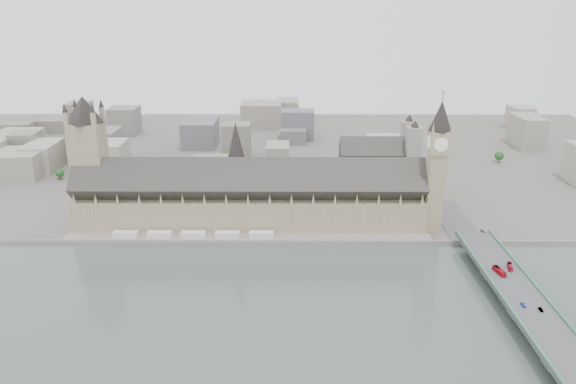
{
  "coord_description": "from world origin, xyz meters",
  "views": [
    {
      "loc": [
        30.75,
        -384.67,
        170.43
      ],
      "look_at": [
        29.36,
        22.17,
        26.84
      ],
      "focal_mm": 35.0,
      "sensor_mm": 36.0,
      "label": 1
    }
  ],
  "objects_px": {
    "red_bus_north": "(499,271)",
    "car_silver": "(541,309)",
    "red_bus_south": "(510,266)",
    "palace_of_westminster": "(250,198)",
    "elizabeth_tower": "(437,158)",
    "victoria_tower": "(89,155)",
    "car_blue": "(523,305)",
    "car_approach": "(483,231)",
    "westminster_abbey": "(380,167)",
    "westminster_bridge": "(509,288)"
  },
  "relations": [
    {
      "from": "palace_of_westminster",
      "to": "westminster_abbey",
      "type": "distance_m",
      "value": 134.09
    },
    {
      "from": "westminster_bridge",
      "to": "red_bus_south",
      "type": "height_order",
      "value": "red_bus_south"
    },
    {
      "from": "victoria_tower",
      "to": "car_silver",
      "type": "relative_size",
      "value": 24.69
    },
    {
      "from": "red_bus_south",
      "to": "car_silver",
      "type": "relative_size",
      "value": 2.5
    },
    {
      "from": "car_silver",
      "to": "westminster_abbey",
      "type": "bearing_deg",
      "value": 103.08
    },
    {
      "from": "victoria_tower",
      "to": "car_approach",
      "type": "distance_m",
      "value": 297.0
    },
    {
      "from": "red_bus_north",
      "to": "car_blue",
      "type": "height_order",
      "value": "red_bus_north"
    },
    {
      "from": "red_bus_north",
      "to": "car_silver",
      "type": "relative_size",
      "value": 2.98
    },
    {
      "from": "red_bus_south",
      "to": "car_silver",
      "type": "height_order",
      "value": "red_bus_south"
    },
    {
      "from": "red_bus_south",
      "to": "car_silver",
      "type": "bearing_deg",
      "value": -78.05
    },
    {
      "from": "westminster_abbey",
      "to": "car_approach",
      "type": "bearing_deg",
      "value": -62.48
    },
    {
      "from": "victoria_tower",
      "to": "car_silver",
      "type": "xyz_separation_m",
      "value": [
        287.51,
        -147.73,
        -44.29
      ]
    },
    {
      "from": "westminster_bridge",
      "to": "car_blue",
      "type": "bearing_deg",
      "value": -97.79
    },
    {
      "from": "car_blue",
      "to": "car_silver",
      "type": "relative_size",
      "value": 1.14
    },
    {
      "from": "victoria_tower",
      "to": "westminster_bridge",
      "type": "height_order",
      "value": "victoria_tower"
    },
    {
      "from": "palace_of_westminster",
      "to": "car_approach",
      "type": "height_order",
      "value": "palace_of_westminster"
    },
    {
      "from": "elizabeth_tower",
      "to": "car_approach",
      "type": "distance_m",
      "value": 61.15
    },
    {
      "from": "elizabeth_tower",
      "to": "red_bus_south",
      "type": "xyz_separation_m",
      "value": [
        29.02,
        -80.77,
        -46.43
      ]
    },
    {
      "from": "westminster_bridge",
      "to": "car_approach",
      "type": "distance_m",
      "value": 72.18
    },
    {
      "from": "red_bus_north",
      "to": "red_bus_south",
      "type": "relative_size",
      "value": 1.2
    },
    {
      "from": "red_bus_south",
      "to": "elizabeth_tower",
      "type": "bearing_deg",
      "value": 123.47
    },
    {
      "from": "car_silver",
      "to": "car_approach",
      "type": "bearing_deg",
      "value": 87.23
    },
    {
      "from": "elizabeth_tower",
      "to": "westminster_abbey",
      "type": "bearing_deg",
      "value": 107.29
    },
    {
      "from": "red_bus_south",
      "to": "car_approach",
      "type": "distance_m",
      "value": 56.94
    },
    {
      "from": "red_bus_north",
      "to": "car_blue",
      "type": "bearing_deg",
      "value": -100.8
    },
    {
      "from": "westminster_abbey",
      "to": "car_approach",
      "type": "distance_m",
      "value": 125.8
    },
    {
      "from": "victoria_tower",
      "to": "car_approach",
      "type": "bearing_deg",
      "value": -8.19
    },
    {
      "from": "palace_of_westminster",
      "to": "car_silver",
      "type": "bearing_deg",
      "value": -40.51
    },
    {
      "from": "victoria_tower",
      "to": "red_bus_north",
      "type": "height_order",
      "value": "victoria_tower"
    },
    {
      "from": "westminster_bridge",
      "to": "car_silver",
      "type": "xyz_separation_m",
      "value": [
        3.51,
        -34.23,
        5.79
      ]
    },
    {
      "from": "victoria_tower",
      "to": "red_bus_north",
      "type": "bearing_deg",
      "value": -20.62
    },
    {
      "from": "westminster_abbey",
      "to": "car_blue",
      "type": "height_order",
      "value": "westminster_abbey"
    },
    {
      "from": "car_blue",
      "to": "car_approach",
      "type": "distance_m",
      "value": 101.84
    },
    {
      "from": "westminster_bridge",
      "to": "car_approach",
      "type": "height_order",
      "value": "car_approach"
    },
    {
      "from": "elizabeth_tower",
      "to": "red_bus_south",
      "type": "distance_m",
      "value": 97.58
    },
    {
      "from": "palace_of_westminster",
      "to": "westminster_abbey",
      "type": "height_order",
      "value": "westminster_abbey"
    },
    {
      "from": "red_bus_north",
      "to": "car_blue",
      "type": "relative_size",
      "value": 2.62
    },
    {
      "from": "victoria_tower",
      "to": "elizabeth_tower",
      "type": "bearing_deg",
      "value": -3.96
    },
    {
      "from": "westminster_bridge",
      "to": "car_approach",
      "type": "xyz_separation_m",
      "value": [
        6.68,
        71.64,
        5.75
      ]
    },
    {
      "from": "red_bus_south",
      "to": "car_blue",
      "type": "relative_size",
      "value": 2.19
    },
    {
      "from": "westminster_abbey",
      "to": "car_silver",
      "type": "height_order",
      "value": "westminster_abbey"
    },
    {
      "from": "victoria_tower",
      "to": "car_approach",
      "type": "relative_size",
      "value": 23.15
    },
    {
      "from": "elizabeth_tower",
      "to": "red_bus_north",
      "type": "bearing_deg",
      "value": -77.07
    },
    {
      "from": "red_bus_north",
      "to": "palace_of_westminster",
      "type": "bearing_deg",
      "value": 137.29
    },
    {
      "from": "car_blue",
      "to": "westminster_bridge",
      "type": "bearing_deg",
      "value": 83.96
    },
    {
      "from": "red_bus_north",
      "to": "westminster_bridge",
      "type": "bearing_deg",
      "value": -74.76
    },
    {
      "from": "westminster_abbey",
      "to": "red_bus_south",
      "type": "xyz_separation_m",
      "value": [
        56.09,
        -167.77,
        -13.42
      ]
    },
    {
      "from": "westminster_bridge",
      "to": "elizabeth_tower",
      "type": "bearing_deg",
      "value": 104.11
    },
    {
      "from": "red_bus_south",
      "to": "palace_of_westminster",
      "type": "bearing_deg",
      "value": 164.74
    },
    {
      "from": "westminster_abbey",
      "to": "red_bus_north",
      "type": "bearing_deg",
      "value": -74.87
    }
  ]
}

